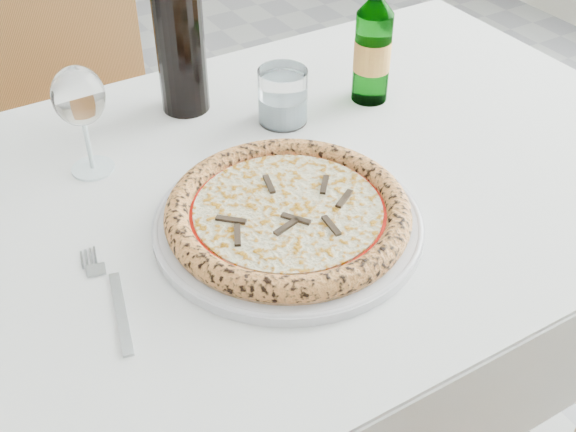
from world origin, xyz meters
The scene contains 9 objects.
dining_table centered at (0.17, -0.01, 0.66)m, with size 1.37×0.82×0.76m.
chair_far centered at (0.12, 0.76, 0.53)m, with size 0.46×0.46×0.93m.
plate centered at (0.17, -0.11, 0.76)m, with size 0.36×0.36×0.02m.
pizza centered at (0.17, -0.11, 0.78)m, with size 0.33×0.33×0.03m.
fork centered at (-0.08, -0.12, 0.76)m, with size 0.05×0.19×0.00m.
wine_glass centered at (0.00, 0.15, 0.88)m, with size 0.07×0.07×0.17m.
tumbler centered at (0.31, 0.13, 0.79)m, with size 0.08×0.08×0.09m.
beer_bottle centered at (0.47, 0.11, 0.85)m, with size 0.06×0.06×0.24m.
wine_bottle centered at (0.19, 0.25, 0.89)m, with size 0.08×0.08×0.32m.
Camera 1 is at (-0.21, -0.75, 1.37)m, focal length 45.00 mm.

